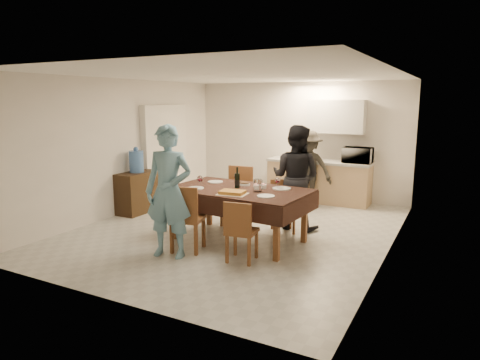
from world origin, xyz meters
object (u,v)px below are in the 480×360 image
object	(u,v)px
savoury_tart	(232,192)
person_near	(169,192)
water_jug	(136,162)
water_pitcher	(257,185)
microwave	(358,155)
dining_table	(239,191)
wine_bottle	(237,178)
console	(138,192)
person_far	(296,177)
person_kitchen	(308,168)

from	to	relation	value
savoury_tart	person_near	bearing A→B (deg)	-134.13
water_jug	water_pitcher	distance (m)	3.01
microwave	person_near	xyz separation A→B (m)	(-1.67, -4.24, -0.13)
savoury_tart	water_jug	bearing A→B (deg)	159.68
microwave	savoury_tart	bearing A→B (deg)	74.07
dining_table	wine_bottle	xyz separation A→B (m)	(-0.05, 0.05, 0.20)
wine_bottle	person_near	distance (m)	1.21
water_jug	microwave	xyz separation A→B (m)	(3.70, 2.57, 0.06)
water_pitcher	person_near	world-z (taller)	person_near
console	water_jug	xyz separation A→B (m)	(0.00, -0.00, 0.61)
water_jug	water_pitcher	world-z (taller)	water_jug
water_pitcher	wine_bottle	bearing A→B (deg)	165.96
water_jug	water_pitcher	size ratio (longest dim) A/B	2.20
wine_bottle	water_pitcher	xyz separation A→B (m)	(0.40, -0.10, -0.07)
water_jug	wine_bottle	world-z (taller)	water_jug
microwave	person_far	bearing A→B (deg)	75.11
microwave	person_near	distance (m)	4.55
water_pitcher	person_kitchen	xyz separation A→B (m)	(-0.15, 2.79, -0.14)
wine_bottle	person_kitchen	size ratio (longest dim) A/B	0.21
console	microwave	size ratio (longest dim) A/B	1.49
wine_bottle	person_kitchen	distance (m)	2.71
console	water_pitcher	bearing A→B (deg)	-12.75
dining_table	water_pitcher	size ratio (longest dim) A/B	11.67
person_far	person_kitchen	xyz separation A→B (m)	(-0.35, 1.69, -0.10)
person_near	water_jug	bearing A→B (deg)	128.07
dining_table	savoury_tart	world-z (taller)	savoury_tart
water_jug	person_far	size ratio (longest dim) A/B	0.24
dining_table	person_kitchen	size ratio (longest dim) A/B	1.41
dining_table	console	distance (m)	2.68
water_pitcher	console	bearing A→B (deg)	167.25
savoury_tart	wine_bottle	bearing A→B (deg)	109.23
water_jug	water_pitcher	bearing A→B (deg)	-12.75
water_jug	microwave	bearing A→B (deg)	34.81
savoury_tart	person_kitchen	xyz separation A→B (m)	(0.10, 3.12, -0.07)
console	savoury_tart	distance (m)	2.90
microwave	person_far	distance (m)	2.22
console	wine_bottle	size ratio (longest dim) A/B	2.63
person_kitchen	savoury_tart	bearing A→B (deg)	-91.87
dining_table	microwave	size ratio (longest dim) A/B	3.81
console	wine_bottle	bearing A→B (deg)	-12.54
water_jug	dining_table	bearing A→B (deg)	-13.36
person_kitchen	dining_table	bearing A→B (deg)	-94.22
person_kitchen	water_pitcher	bearing A→B (deg)	-86.96
wine_bottle	microwave	size ratio (longest dim) A/B	0.56
person_far	person_kitchen	size ratio (longest dim) A/B	1.13
dining_table	savoury_tart	xyz separation A→B (m)	(0.10, -0.38, 0.06)
console	savoury_tart	xyz separation A→B (m)	(2.68, -0.99, 0.46)
water_pitcher	person_near	distance (m)	1.35
water_jug	savoury_tart	xyz separation A→B (m)	(2.68, -0.99, -0.15)
person_near	person_kitchen	distance (m)	3.86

